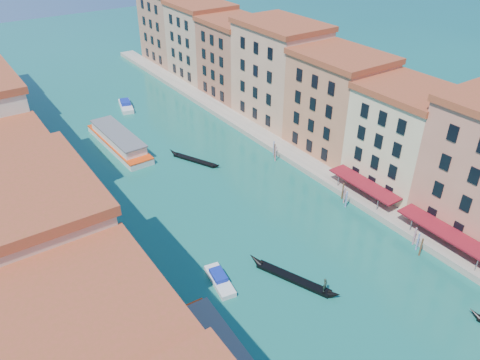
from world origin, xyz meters
The scene contains 9 objects.
right_bank_palazzos centered at (30.00, 65.00, 9.75)m, with size 12.80×128.40×21.00m.
quay centered at (22.00, 65.00, 0.50)m, with size 4.00×140.00×1.00m, color gray.
restaurant_awnings centered at (22.19, 23.00, 2.99)m, with size 3.20×44.55×3.12m.
mooring_poles_right centered at (19.10, 28.80, 1.30)m, with size 1.44×54.24×3.20m.
vaporetto_far centered at (-3.14, 78.69, 1.39)m, with size 5.37×20.86×3.08m.
gondola_fore centered at (1.13, 31.09, 0.46)m, with size 6.09×12.89×2.70m.
gondola_far centered at (6.02, 65.55, 0.34)m, with size 5.84×10.97×1.66m.
motorboat_mid centered at (-6.90, 36.06, 0.50)m, with size 2.95×6.42×1.28m.
motorboat_far centered at (5.54, 96.18, 0.63)m, with size 4.34×8.22×1.63m.
Camera 1 is at (-29.54, -1.63, 42.56)m, focal length 35.00 mm.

